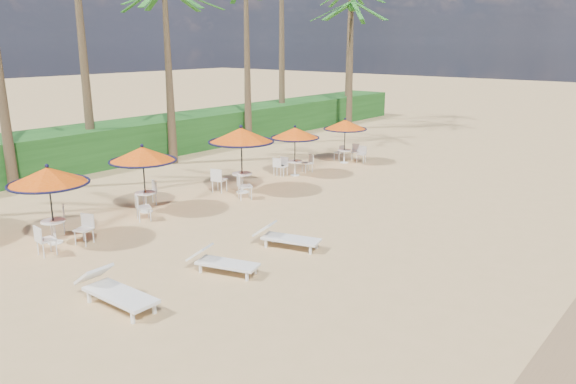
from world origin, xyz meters
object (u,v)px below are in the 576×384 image
(station_0, at_px, (50,186))
(lounger_near, at_px, (114,290))
(station_1, at_px, (143,160))
(station_3, at_px, (294,139))
(lounger_mid, at_px, (221,261))
(station_4, at_px, (346,130))
(lounger_far, at_px, (285,236))
(station_2, at_px, (240,142))

(station_0, height_order, lounger_near, station_0)
(station_1, bearing_deg, station_0, -81.67)
(station_3, relative_size, lounger_near, 0.99)
(lounger_mid, bearing_deg, lounger_near, -117.77)
(station_4, bearing_deg, station_3, -94.05)
(station_1, distance_m, lounger_far, 6.05)
(station_0, relative_size, station_4, 1.07)
(station_1, distance_m, station_2, 3.95)
(station_0, relative_size, lounger_far, 1.17)
(station_4, distance_m, lounger_near, 16.53)
(lounger_mid, bearing_deg, station_0, 178.90)
(station_3, bearing_deg, lounger_near, -69.04)
(station_2, distance_m, lounger_mid, 7.90)
(lounger_mid, height_order, lounger_far, lounger_far)
(station_0, distance_m, station_3, 10.98)
(station_2, xyz_separation_m, lounger_far, (5.06, -3.50, -1.68))
(station_1, bearing_deg, station_2, 78.43)
(station_2, bearing_deg, station_3, 93.82)
(station_1, distance_m, lounger_near, 7.25)
(lounger_near, relative_size, lounger_far, 1.11)
(station_0, distance_m, station_2, 7.43)
(station_2, height_order, station_3, station_2)
(lounger_near, bearing_deg, lounger_far, 81.95)
(station_2, bearing_deg, lounger_mid, -49.98)
(station_0, distance_m, lounger_mid, 5.62)
(station_1, distance_m, station_3, 7.44)
(station_2, bearing_deg, station_4, 89.84)
(station_2, xyz_separation_m, lounger_near, (4.45, -8.67, -1.63))
(station_0, relative_size, lounger_mid, 1.21)
(station_3, bearing_deg, lounger_mid, -61.23)
(lounger_near, bearing_deg, station_4, 104.29)
(station_3, distance_m, lounger_near, 13.16)
(station_0, height_order, station_2, station_2)
(station_0, bearing_deg, station_1, 98.33)
(station_4, height_order, lounger_near, station_4)
(station_2, distance_m, lounger_far, 6.38)
(lounger_near, bearing_deg, lounger_mid, 78.24)
(station_2, height_order, station_4, station_2)
(station_3, height_order, lounger_near, station_3)
(station_3, relative_size, lounger_far, 1.11)
(station_0, xyz_separation_m, station_1, (-0.52, 3.56, 0.08))
(station_1, relative_size, station_3, 1.07)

